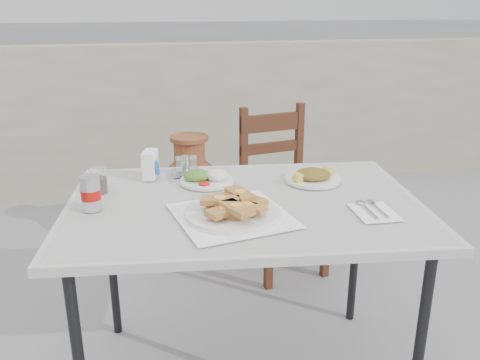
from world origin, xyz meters
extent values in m
cylinder|color=black|center=(0.67, -0.39, 0.38)|extent=(0.04, 0.04, 0.76)
cylinder|color=black|center=(-0.40, 0.47, 0.38)|extent=(0.04, 0.04, 0.76)
cylinder|color=black|center=(0.75, 0.34, 0.38)|extent=(0.04, 0.04, 0.76)
cube|color=white|center=(0.14, 0.04, 0.79)|extent=(1.42, 1.05, 0.03)
cube|color=white|center=(0.14, 0.04, 0.81)|extent=(1.38, 1.00, 0.01)
cube|color=white|center=(0.06, -0.10, 0.81)|extent=(0.44, 0.44, 0.00)
cylinder|color=silver|center=(0.06, -0.10, 0.82)|extent=(0.33, 0.33, 0.02)
cylinder|color=silver|center=(0.06, -0.10, 0.82)|extent=(0.34, 0.34, 0.01)
cylinder|color=silver|center=(0.03, 0.27, 0.82)|extent=(0.22, 0.22, 0.01)
ellipsoid|color=silver|center=(0.07, 0.26, 0.84)|extent=(0.09, 0.09, 0.05)
ellipsoid|color=#356A1E|center=(-0.01, 0.28, 0.84)|extent=(0.11, 0.10, 0.05)
cylinder|color=red|center=(0.01, 0.21, 0.83)|extent=(0.04, 0.04, 0.01)
cylinder|color=silver|center=(0.46, 0.20, 0.82)|extent=(0.23, 0.23, 0.01)
ellipsoid|color=#226B1A|center=(0.46, 0.20, 0.84)|extent=(0.15, 0.14, 0.04)
cylinder|color=gold|center=(0.39, 0.17, 0.84)|extent=(0.05, 0.04, 0.04)
cylinder|color=gold|center=(0.54, 0.22, 0.84)|extent=(0.05, 0.04, 0.04)
cylinder|color=silver|center=(-0.42, 0.07, 0.87)|extent=(0.07, 0.07, 0.13)
cylinder|color=red|center=(-0.42, 0.07, 0.87)|extent=(0.07, 0.07, 0.04)
cylinder|color=silver|center=(-0.42, 0.07, 0.93)|extent=(0.06, 0.06, 0.00)
cylinder|color=white|center=(-0.40, 0.25, 0.86)|extent=(0.07, 0.07, 0.10)
cylinder|color=black|center=(-0.40, 0.25, 0.84)|extent=(0.06, 0.06, 0.06)
cube|color=white|center=(-0.20, 0.38, 0.87)|extent=(0.07, 0.11, 0.12)
cube|color=#175EAE|center=(-0.17, 0.37, 0.86)|extent=(0.03, 0.05, 0.07)
cube|color=silver|center=(-0.04, 0.40, 0.82)|extent=(0.12, 0.10, 0.01)
cylinder|color=white|center=(-0.07, 0.37, 0.86)|extent=(0.03, 0.03, 0.07)
cylinder|color=white|center=(-0.01, 0.37, 0.86)|extent=(0.03, 0.03, 0.07)
cylinder|color=silver|center=(-0.04, 0.42, 0.85)|extent=(0.03, 0.03, 0.06)
cube|color=white|center=(0.56, -0.17, 0.81)|extent=(0.15, 0.19, 0.00)
cube|color=silver|center=(0.54, -0.17, 0.82)|extent=(0.02, 0.14, 0.00)
ellipsoid|color=silver|center=(0.55, -0.09, 0.82)|extent=(0.04, 0.05, 0.01)
cube|color=silver|center=(0.58, -0.17, 0.82)|extent=(0.02, 0.14, 0.00)
cube|color=silver|center=(0.59, -0.09, 0.82)|extent=(0.02, 0.04, 0.00)
cube|color=#321B0D|center=(0.42, 0.70, 0.23)|extent=(0.05, 0.05, 0.45)
cube|color=#321B0D|center=(0.78, 0.76, 0.23)|extent=(0.05, 0.05, 0.45)
cube|color=#321B0D|center=(0.36, 1.06, 0.23)|extent=(0.05, 0.05, 0.45)
cube|color=#321B0D|center=(0.71, 1.12, 0.23)|extent=(0.05, 0.05, 0.45)
cube|color=maroon|center=(0.57, 0.91, 0.48)|extent=(0.49, 0.49, 0.05)
cube|color=#321B0D|center=(0.36, 1.06, 0.70)|extent=(0.05, 0.05, 0.50)
cube|color=#321B0D|center=(0.71, 1.12, 0.70)|extent=(0.05, 0.05, 0.50)
cube|color=#321B0D|center=(0.54, 1.09, 0.85)|extent=(0.40, 0.10, 0.10)
cube|color=#321B0D|center=(0.54, 1.09, 0.70)|extent=(0.40, 0.10, 0.06)
cylinder|color=brown|center=(0.06, 1.21, 0.04)|extent=(0.33, 0.33, 0.08)
ellipsoid|color=brown|center=(0.06, 1.21, 0.36)|extent=(0.43, 0.43, 0.54)
cylinder|color=beige|center=(0.06, 1.21, 0.36)|extent=(0.44, 0.44, 0.06)
cylinder|color=brown|center=(0.06, 1.21, 0.66)|extent=(0.19, 0.19, 0.17)
cylinder|color=brown|center=(0.06, 1.21, 0.76)|extent=(0.23, 0.23, 0.03)
cube|color=#9C9482|center=(0.00, 2.50, 0.60)|extent=(6.00, 0.25, 1.20)
camera|label=1|loc=(-0.25, -1.70, 1.52)|focal=38.00mm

